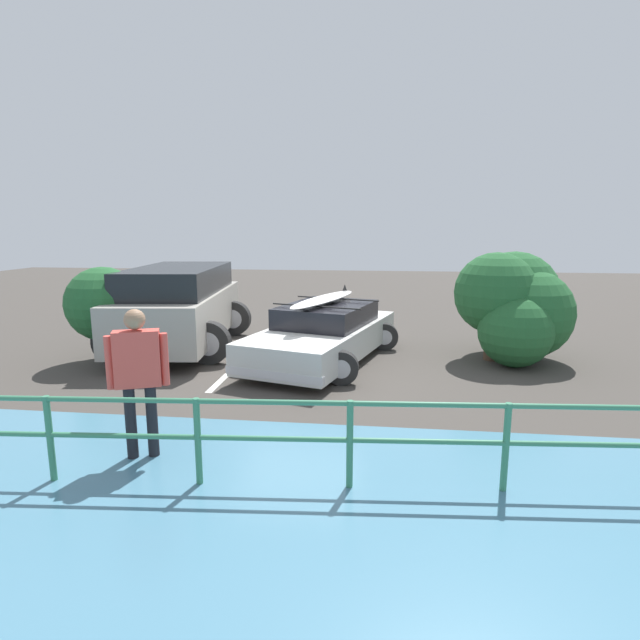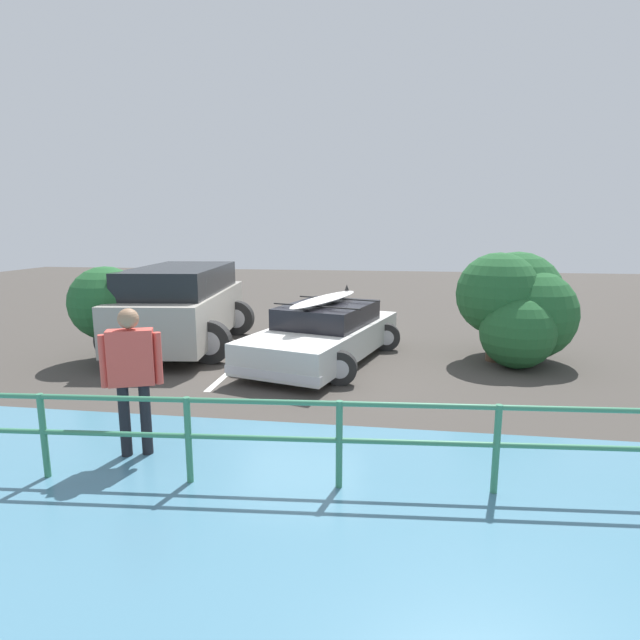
# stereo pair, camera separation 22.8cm
# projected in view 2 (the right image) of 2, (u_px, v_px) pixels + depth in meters

# --- Properties ---
(ground_plane) EXTENTS (44.00, 44.00, 0.02)m
(ground_plane) POSITION_uv_depth(u_px,v_px,m) (300.00, 364.00, 9.99)
(ground_plane) COLOR #423D38
(ground_plane) RESTS_ON ground
(parking_stripe) EXTENTS (0.12, 4.52, 0.00)m
(parking_stripe) POSITION_uv_depth(u_px,v_px,m) (246.00, 357.00, 10.44)
(parking_stripe) COLOR silver
(parking_stripe) RESTS_ON ground
(sedan_car) EXTENTS (3.09, 4.72, 1.42)m
(sedan_car) POSITION_uv_depth(u_px,v_px,m) (325.00, 333.00, 10.14)
(sedan_car) COLOR silver
(sedan_car) RESTS_ON ground
(suv_car) EXTENTS (3.05, 4.82, 1.83)m
(suv_car) POSITION_uv_depth(u_px,v_px,m) (183.00, 305.00, 11.20)
(suv_car) COLOR #9E998E
(suv_car) RESTS_ON ground
(person_bystander) EXTENTS (0.65, 0.37, 1.77)m
(person_bystander) POSITION_uv_depth(u_px,v_px,m) (132.00, 369.00, 5.78)
(person_bystander) COLOR black
(person_bystander) RESTS_ON ground
(railing_fence) EXTENTS (9.57, 0.78, 0.95)m
(railing_fence) POSITION_uv_depth(u_px,v_px,m) (339.00, 430.00, 5.11)
(railing_fence) COLOR #387F5B
(railing_fence) RESTS_ON ground
(bush_near_left) EXTENTS (2.37, 2.57, 2.20)m
(bush_near_left) POSITION_uv_depth(u_px,v_px,m) (517.00, 307.00, 9.99)
(bush_near_left) COLOR #4C3828
(bush_near_left) RESTS_ON ground
(bush_near_right) EXTENTS (2.13, 1.58, 1.92)m
(bush_near_right) POSITION_uv_depth(u_px,v_px,m) (121.00, 305.00, 10.08)
(bush_near_right) COLOR #4C3828
(bush_near_right) RESTS_ON ground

